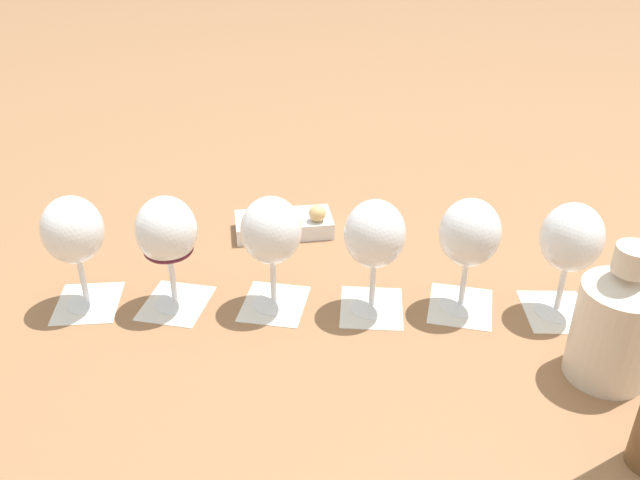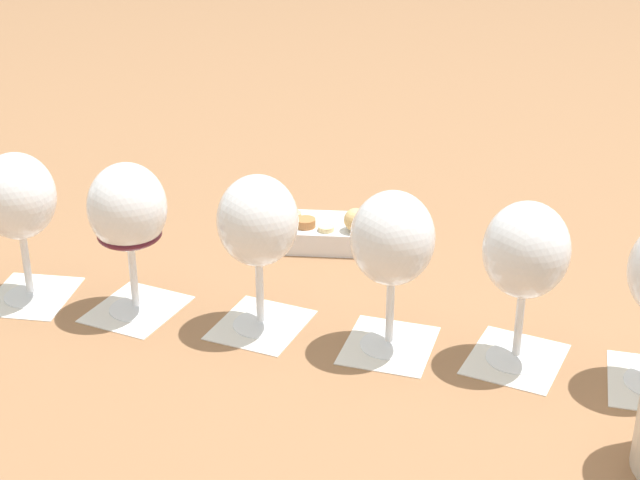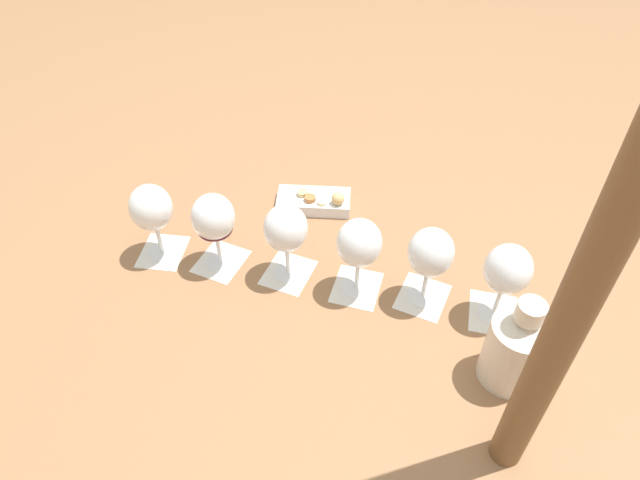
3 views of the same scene
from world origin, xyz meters
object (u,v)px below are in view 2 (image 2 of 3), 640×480
at_px(wine_glass_3, 258,227).
at_px(wine_glass_5, 18,203).
at_px(wine_glass_2, 392,245).
at_px(wine_glass_4, 128,213).
at_px(snack_dish, 315,232).
at_px(wine_glass_1, 526,257).

distance_m(wine_glass_3, wine_glass_5, 0.30).
xyz_separation_m(wine_glass_2, wine_glass_4, (0.30, -0.09, 0.00)).
xyz_separation_m(wine_glass_3, snack_dish, (-0.07, -0.22, -0.11)).
relative_size(wine_glass_5, snack_dish, 0.98).
distance_m(wine_glass_2, wine_glass_3, 0.15).
xyz_separation_m(wine_glass_2, snack_dish, (0.07, -0.27, -0.11)).
distance_m(wine_glass_1, wine_glass_4, 0.45).
relative_size(wine_glass_1, wine_glass_2, 1.00).
distance_m(wine_glass_2, wine_glass_5, 0.45).
bearing_deg(wine_glass_4, snack_dish, -141.44).
bearing_deg(wine_glass_1, snack_dish, -55.28).
bearing_deg(wine_glass_1, wine_glass_4, -16.54).
height_order(wine_glass_3, wine_glass_4, same).
bearing_deg(wine_glass_5, wine_glass_2, 162.91).
height_order(wine_glass_1, wine_glass_3, same).
height_order(wine_glass_2, wine_glass_5, same).
xyz_separation_m(wine_glass_1, snack_dish, (0.21, -0.31, -0.11)).
distance_m(wine_glass_2, snack_dish, 0.30).
xyz_separation_m(wine_glass_1, wine_glass_2, (0.14, -0.03, -0.00)).
distance_m(wine_glass_3, snack_dish, 0.26).
bearing_deg(wine_glass_5, snack_dish, -158.74).
bearing_deg(snack_dish, wine_glass_5, 21.26).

